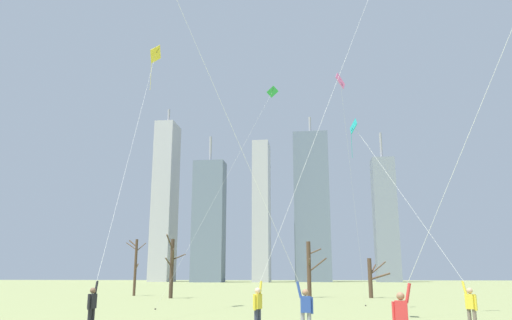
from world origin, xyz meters
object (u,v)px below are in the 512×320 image
(kite_flyer_foreground_left_yellow, at_px, (115,213))
(kite_flyer_foreground_right_teal, at_px, (452,278))
(kite_flyer_midfield_left_orange, at_px, (289,221))
(distant_kite_drifting_right_green, at_px, (261,113))
(distant_kite_drifting_left_pink, at_px, (342,96))
(bare_tree_leftmost, at_px, (372,277))
(bare_tree_rightmost, at_px, (172,266))
(kite_flyer_far_back_purple, at_px, (453,190))
(kite_flyer_midfield_center_red, at_px, (240,155))
(bare_tree_center, at_px, (309,268))
(bare_tree_right_of_center, at_px, (135,265))

(kite_flyer_foreground_left_yellow, bearing_deg, kite_flyer_foreground_right_teal, -3.55)
(kite_flyer_midfield_left_orange, bearing_deg, kite_flyer_foreground_right_teal, 1.29)
(distant_kite_drifting_right_green, xyz_separation_m, distant_kite_drifting_left_pink, (5.71, -2.20, 0.24))
(kite_flyer_foreground_left_yellow, xyz_separation_m, bare_tree_leftmost, (14.11, 27.13, -2.91))
(kite_flyer_midfield_left_orange, distance_m, bare_tree_rightmost, 28.17)
(kite_flyer_foreground_left_yellow, relative_size, kite_flyer_midfield_left_orange, 0.85)
(kite_flyer_foreground_left_yellow, distance_m, kite_flyer_far_back_purple, 14.79)
(distant_kite_drifting_left_pink, relative_size, bare_tree_rightmost, 2.64)
(kite_flyer_midfield_left_orange, relative_size, bare_tree_rightmost, 3.59)
(kite_flyer_foreground_right_teal, height_order, distant_kite_drifting_left_pink, distant_kite_drifting_left_pink)
(kite_flyer_midfield_center_red, height_order, kite_flyer_far_back_purple, kite_flyer_midfield_center_red)
(kite_flyer_midfield_center_red, distance_m, kite_flyer_midfield_left_orange, 4.48)
(distant_kite_drifting_left_pink, relative_size, bare_tree_center, 2.89)
(kite_flyer_far_back_purple, distance_m, distant_kite_drifting_left_pink, 19.75)
(kite_flyer_foreground_left_yellow, height_order, bare_tree_rightmost, kite_flyer_foreground_left_yellow)
(kite_flyer_foreground_right_teal, height_order, bare_tree_rightmost, kite_flyer_foreground_right_teal)
(bare_tree_center, bearing_deg, kite_flyer_midfield_left_orange, -90.74)
(distant_kite_drifting_left_pink, height_order, bare_tree_center, distant_kite_drifting_left_pink)
(kite_flyer_midfield_center_red, bearing_deg, distant_kite_drifting_left_pink, 72.88)
(kite_flyer_midfield_left_orange, height_order, bare_tree_center, kite_flyer_midfield_left_orange)
(kite_flyer_far_back_purple, height_order, bare_tree_leftmost, kite_flyer_far_back_purple)
(kite_flyer_far_back_purple, relative_size, bare_tree_right_of_center, 3.27)
(kite_flyer_foreground_right_teal, bearing_deg, kite_flyer_far_back_purple, -102.46)
(kite_flyer_midfield_center_red, height_order, kite_flyer_foreground_left_yellow, kite_flyer_midfield_center_red)
(bare_tree_leftmost, distance_m, bare_tree_right_of_center, 24.13)
(kite_flyer_foreground_left_yellow, bearing_deg, distant_kite_drifting_left_pink, 42.17)
(distant_kite_drifting_left_pink, xyz_separation_m, bare_tree_leftmost, (3.10, 17.15, -11.80))
(kite_flyer_midfield_center_red, relative_size, kite_flyer_foreground_left_yellow, 1.18)
(kite_flyer_foreground_left_yellow, distance_m, bare_tree_rightmost, 24.71)
(kite_flyer_foreground_left_yellow, relative_size, bare_tree_center, 3.32)
(kite_flyer_foreground_left_yellow, bearing_deg, kite_flyer_midfield_center_red, -36.50)
(kite_flyer_foreground_right_teal, xyz_separation_m, distant_kite_drifting_right_green, (-8.96, 13.05, 11.51))
(distant_kite_drifting_right_green, bearing_deg, kite_flyer_foreground_left_yellow, -113.55)
(distant_kite_drifting_right_green, distance_m, bare_tree_rightmost, 18.80)
(kite_flyer_foreground_right_teal, xyz_separation_m, kite_flyer_far_back_purple, (-1.42, -6.45, 2.41))
(kite_flyer_midfield_left_orange, xyz_separation_m, kite_flyer_far_back_purple, (4.91, -6.30, 0.13))
(kite_flyer_foreground_right_teal, xyz_separation_m, bare_tree_leftmost, (-0.15, 28.01, -0.04))
(kite_flyer_foreground_left_yellow, bearing_deg, bare_tree_rightmost, 100.49)
(kite_flyer_foreground_left_yellow, relative_size, bare_tree_rightmost, 3.04)
(bare_tree_center, bearing_deg, distant_kite_drifting_right_green, -101.11)
(kite_flyer_midfield_left_orange, relative_size, bare_tree_leftmost, 5.69)
(kite_flyer_foreground_left_yellow, bearing_deg, bare_tree_leftmost, 62.52)
(bare_tree_center, bearing_deg, bare_tree_right_of_center, 174.34)
(kite_flyer_midfield_center_red, bearing_deg, bare_tree_rightmost, 110.68)
(bare_tree_center, xyz_separation_m, bare_tree_rightmost, (-12.78, -3.17, 0.17))
(kite_flyer_foreground_left_yellow, height_order, kite_flyer_foreground_right_teal, kite_flyer_foreground_left_yellow)
(kite_flyer_far_back_purple, bearing_deg, bare_tree_right_of_center, 121.90)
(kite_flyer_midfield_center_red, xyz_separation_m, distant_kite_drifting_right_green, (-1.16, 16.95, 7.28))
(distant_kite_drifting_left_pink, bearing_deg, bare_tree_rightmost, 137.39)
(kite_flyer_midfield_left_orange, distance_m, bare_tree_leftmost, 28.92)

